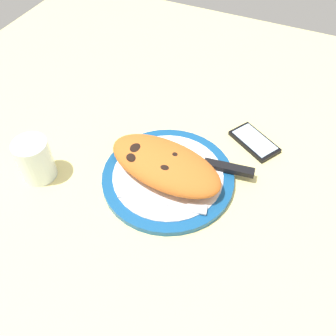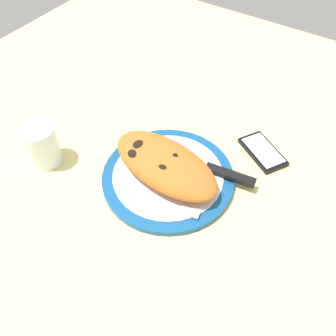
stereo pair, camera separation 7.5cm
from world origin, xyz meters
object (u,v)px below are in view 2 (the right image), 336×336
Objects in this scene: plate at (168,177)px; knife at (217,171)px; calzone at (165,164)px; smartphone at (263,152)px; fork at (164,204)px; water_glass at (43,147)px.

knife is at bearing 36.16° from plate.
calzone reaches higher than smartphone.
fork is (4.30, -6.70, -2.60)cm from calzone.
calzone is 1.49× the size of fork.
knife is (4.66, 12.87, 0.30)cm from fork.
water_glass is at bearing -158.12° from calzone.
calzone is at bearing -145.44° from knife.
calzone is 26.65cm from water_glass.
fork is 0.74× the size of knife.
knife is 13.28cm from smartphone.
plate is 3.75cm from calzone.
smartphone is (13.74, 17.98, -0.23)cm from plate.
plate is 7.81cm from fork.
plate is at bearing 117.46° from fork.
plate is 2.96× the size of water_glass.
water_glass is at bearing -144.40° from smartphone.
knife reaches higher than fork.
calzone is 11.11cm from knife.
plate is 1.05× the size of calzone.
knife is 2.55× the size of water_glass.
plate is at bearing 21.62° from water_glass.
plate is 2.17× the size of smartphone.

